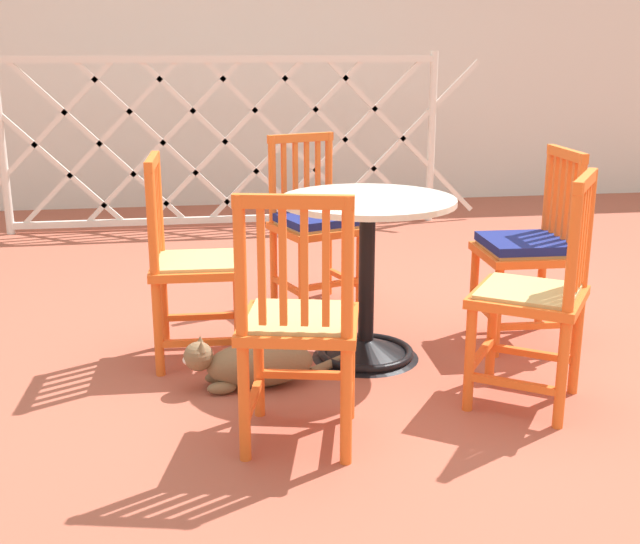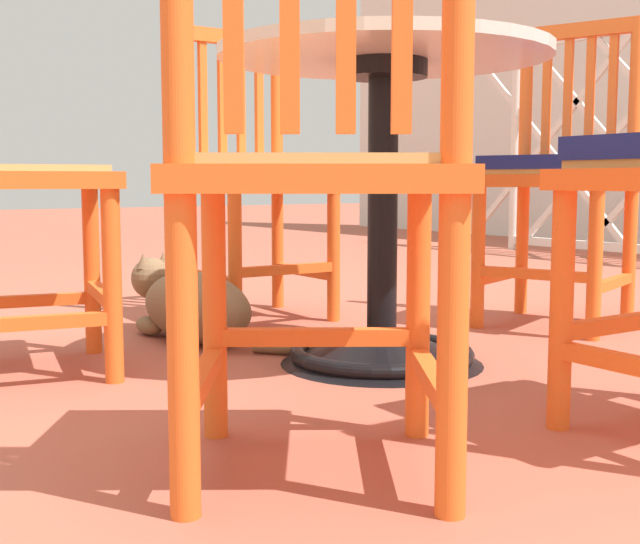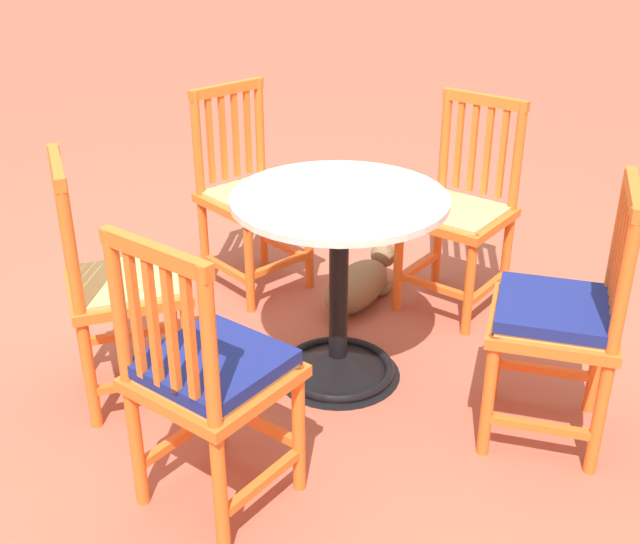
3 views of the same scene
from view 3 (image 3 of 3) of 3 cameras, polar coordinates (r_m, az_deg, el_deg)
ground_plane at (r=3.15m, az=-2.75°, el=-6.67°), size 24.00×24.00×0.00m
cafe_table at (r=2.95m, az=1.31°, el=-2.65°), size 0.76×0.76×0.73m
orange_chair_by_planter at (r=2.87m, az=-14.18°, el=-1.05°), size 0.56×0.56×0.91m
orange_chair_facing_out at (r=2.30m, az=-7.94°, el=-7.40°), size 0.41×0.41×0.91m
orange_chair_at_corner at (r=2.67m, az=16.76°, el=-3.21°), size 0.51×0.51×0.91m
orange_chair_tucked_in at (r=3.44m, az=9.92°, el=4.14°), size 0.41×0.41×0.91m
orange_chair_near_fence at (r=3.58m, az=-4.95°, el=5.37°), size 0.48×0.48×0.91m
tabby_cat at (r=3.54m, az=2.94°, el=-0.81°), size 0.72×0.32×0.23m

